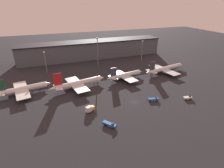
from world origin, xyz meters
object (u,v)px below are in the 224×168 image
object	(u,v)px
service_vehicle_3	(90,109)
airplane_2	(125,75)
airplane_0	(23,89)
airplane_3	(165,69)
service_vehicle_1	(110,124)
service_vehicle_0	(154,99)
airplane_1	(78,83)
service_vehicle_2	(188,98)

from	to	relation	value
service_vehicle_3	airplane_2	bearing A→B (deg)	19.09
airplane_0	airplane_3	xyz separation A→B (m)	(119.68, -0.20, 0.07)
service_vehicle_1	service_vehicle_0	bearing A→B (deg)	74.50
service_vehicle_0	service_vehicle_1	distance (m)	39.17
airplane_1	service_vehicle_0	distance (m)	56.58
service_vehicle_1	service_vehicle_3	distance (m)	18.07
service_vehicle_0	airplane_0	bearing A→B (deg)	166.99
service_vehicle_0	service_vehicle_2	size ratio (longest dim) A/B	1.24
airplane_2	service_vehicle_2	world-z (taller)	airplane_2
airplane_1	service_vehicle_3	world-z (taller)	airplane_1
service_vehicle_0	service_vehicle_2	distance (m)	23.76
airplane_3	service_vehicle_3	world-z (taller)	airplane_3
airplane_1	service_vehicle_2	world-z (taller)	airplane_1
airplane_2	service_vehicle_3	size ratio (longest dim) A/B	6.08
service_vehicle_1	airplane_0	bearing A→B (deg)	-178.23
service_vehicle_2	service_vehicle_3	size ratio (longest dim) A/B	0.99
airplane_1	airplane_2	world-z (taller)	airplane_1
airplane_1	service_vehicle_3	distance (m)	34.11
airplane_1	airplane_0	bearing A→B (deg)	162.29
airplane_2	airplane_3	bearing A→B (deg)	-8.61
airplane_2	airplane_3	world-z (taller)	airplane_3
airplane_1	airplane_3	distance (m)	81.25
airplane_1	service_vehicle_3	bearing A→B (deg)	-99.55
service_vehicle_0	service_vehicle_1	bearing A→B (deg)	-144.35
airplane_3	service_vehicle_2	world-z (taller)	airplane_3
airplane_1	service_vehicle_2	distance (m)	78.80
airplane_2	service_vehicle_3	world-z (taller)	airplane_2
airplane_0	airplane_3	distance (m)	119.68
airplane_0	airplane_3	bearing A→B (deg)	-10.79
airplane_2	service_vehicle_2	xyz separation A→B (m)	(26.16, -45.34, -2.30)
airplane_3	service_vehicle_2	size ratio (longest dim) A/B	7.98
airplane_2	airplane_1	bearing A→B (deg)	173.66
service_vehicle_2	service_vehicle_3	distance (m)	66.29
service_vehicle_1	service_vehicle_2	bearing A→B (deg)	60.55
airplane_0	airplane_2	distance (m)	78.87
service_vehicle_0	service_vehicle_2	world-z (taller)	service_vehicle_2
service_vehicle_0	service_vehicle_1	world-z (taller)	service_vehicle_1
airplane_0	airplane_2	size ratio (longest dim) A/B	1.08
airplane_1	airplane_3	size ratio (longest dim) A/B	0.94
airplane_0	service_vehicle_3	xyz separation A→B (m)	(39.24, -38.81, -1.43)
airplane_2	airplane_3	size ratio (longest dim) A/B	0.77
airplane_2	service_vehicle_2	bearing A→B (deg)	-70.71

